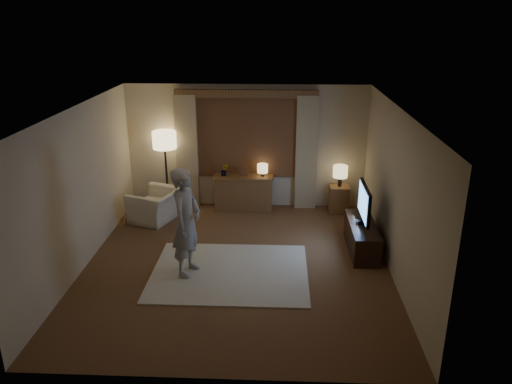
# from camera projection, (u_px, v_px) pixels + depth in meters

# --- Properties ---
(room) EXTENTS (5.04, 5.54, 2.64)m
(room) POSITION_uv_depth(u_px,v_px,m) (238.00, 179.00, 8.33)
(room) COLOR brown
(room) RESTS_ON ground
(rug) EXTENTS (2.50, 2.00, 0.02)m
(rug) POSITION_uv_depth(u_px,v_px,m) (230.00, 272.00, 8.06)
(rug) COLOR beige
(rug) RESTS_ON floor
(sideboard) EXTENTS (1.20, 0.40, 0.70)m
(sideboard) POSITION_uv_depth(u_px,v_px,m) (244.00, 193.00, 10.54)
(sideboard) COLOR brown
(sideboard) RESTS_ON floor
(picture_frame) EXTENTS (0.16, 0.02, 0.20)m
(picture_frame) POSITION_uv_depth(u_px,v_px,m) (243.00, 173.00, 10.39)
(picture_frame) COLOR brown
(picture_frame) RESTS_ON sideboard
(plant) EXTENTS (0.16, 0.13, 0.30)m
(plant) POSITION_uv_depth(u_px,v_px,m) (224.00, 171.00, 10.39)
(plant) COLOR #999999
(plant) RESTS_ON sideboard
(table_lamp_sideboard) EXTENTS (0.22, 0.22, 0.30)m
(table_lamp_sideboard) POSITION_uv_depth(u_px,v_px,m) (263.00, 169.00, 10.34)
(table_lamp_sideboard) COLOR black
(table_lamp_sideboard) RESTS_ON sideboard
(floor_lamp) EXTENTS (0.49, 0.49, 1.67)m
(floor_lamp) POSITION_uv_depth(u_px,v_px,m) (165.00, 144.00, 10.25)
(floor_lamp) COLOR black
(floor_lamp) RESTS_ON floor
(armchair) EXTENTS (1.11, 1.18, 0.62)m
(armchair) POSITION_uv_depth(u_px,v_px,m) (156.00, 205.00, 10.00)
(armchair) COLOR beige
(armchair) RESTS_ON floor
(side_table) EXTENTS (0.40, 0.40, 0.56)m
(side_table) POSITION_uv_depth(u_px,v_px,m) (339.00, 199.00, 10.44)
(side_table) COLOR brown
(side_table) RESTS_ON floor
(table_lamp_side) EXTENTS (0.30, 0.30, 0.44)m
(table_lamp_side) POSITION_uv_depth(u_px,v_px,m) (340.00, 172.00, 10.24)
(table_lamp_side) COLOR black
(table_lamp_side) RESTS_ON side_table
(tv_stand) EXTENTS (0.45, 1.40, 0.50)m
(tv_stand) POSITION_uv_depth(u_px,v_px,m) (362.00, 237.00, 8.75)
(tv_stand) COLOR black
(tv_stand) RESTS_ON floor
(tv) EXTENTS (0.23, 0.96, 0.69)m
(tv) POSITION_uv_depth(u_px,v_px,m) (364.00, 203.00, 8.53)
(tv) COLOR black
(tv) RESTS_ON tv_stand
(person) EXTENTS (0.57, 0.73, 1.75)m
(person) POSITION_uv_depth(u_px,v_px,m) (186.00, 222.00, 7.74)
(person) COLOR gray
(person) RESTS_ON rug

